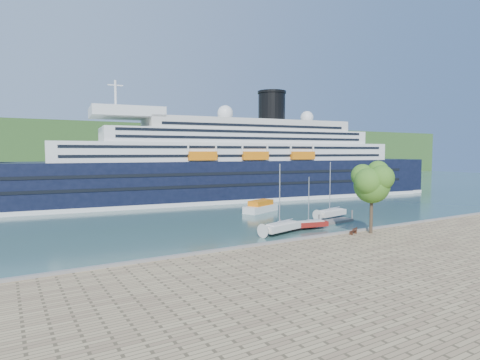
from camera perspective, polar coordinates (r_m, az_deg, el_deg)
The scene contains 11 objects.
ground at distance 58.04m, azimuth 14.59°, elevation -8.28°, with size 400.00×400.00×0.00m, color #31574E.
far_hillside at distance 189.12m, azimuth -18.44°, elevation 3.73°, with size 400.00×50.00×24.00m, color #315723.
quay_coping at distance 57.67m, azimuth 14.76°, elevation -7.19°, with size 220.00×0.50×0.30m, color slate.
cruise_ship at distance 102.56m, azimuth -2.10°, elevation 5.13°, with size 126.88×18.48×28.49m, color black, non-canonical shape.
park_bench at distance 57.24m, azimuth 15.80°, elevation -6.96°, with size 1.50×0.62×0.96m, color #4D2416, non-canonical shape.
promenade_tree at distance 57.99m, azimuth 18.22°, elevation -1.95°, with size 6.53×6.53×10.81m, color #32691B, non-canonical shape.
floating_pontoon at distance 67.47m, azimuth 9.91°, elevation -6.30°, with size 19.48×2.38×0.43m, color #65605A, non-canonical shape.
sailboat_white_near at distance 60.06m, azimuth 5.97°, elevation -2.92°, with size 7.74×2.15×10.00m, color silver, non-canonical shape.
sailboat_red at distance 64.34m, azimuth 10.07°, elevation -3.43°, with size 6.14×1.71×7.93m, color maroon, non-canonical shape.
sailboat_white_far at distance 75.39m, azimuth 12.90°, elevation -1.62°, with size 7.69×2.14×9.93m, color silver, non-canonical shape.
tender_launch at distance 81.98m, azimuth 2.97°, elevation -3.72°, with size 8.72×2.98×2.41m, color orange, non-canonical shape.
Camera 1 is at (-40.50, -39.74, 12.21)m, focal length 30.00 mm.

